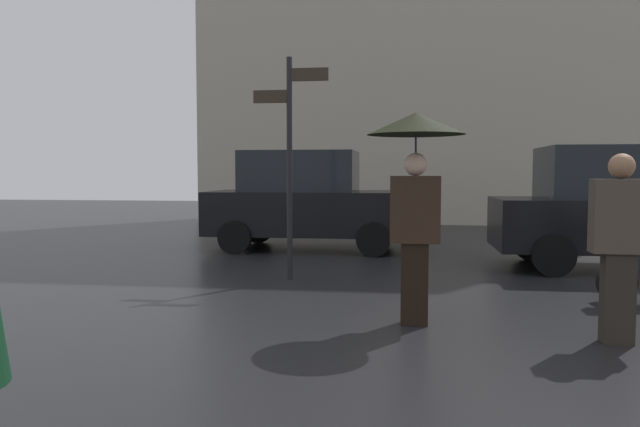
% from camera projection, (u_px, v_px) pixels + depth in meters
% --- Properties ---
extents(pedestrian_with_umbrella, '(0.98, 0.98, 2.14)m').
position_uv_depth(pedestrian_with_umbrella, '(416.00, 163.00, 6.15)').
color(pedestrian_with_umbrella, black).
rests_on(pedestrian_with_umbrella, ground).
extents(pedestrian_with_bag, '(0.53, 0.24, 1.71)m').
position_uv_depth(pedestrian_with_bag, '(621.00, 237.00, 5.50)').
color(pedestrian_with_bag, '#2A241E').
rests_on(pedestrian_with_bag, ground).
extents(parked_car_left, '(4.04, 2.07, 1.97)m').
position_uv_depth(parked_car_left, '(308.00, 200.00, 12.36)').
color(parked_car_left, black).
rests_on(parked_car_left, ground).
extents(parked_car_right, '(4.26, 1.93, 1.96)m').
position_uv_depth(parked_car_right, '(628.00, 208.00, 9.75)').
color(parked_car_right, black).
rests_on(parked_car_right, ground).
extents(street_signpost, '(1.08, 0.08, 3.18)m').
position_uv_depth(street_signpost, '(290.00, 146.00, 8.76)').
color(street_signpost, black).
rests_on(street_signpost, ground).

